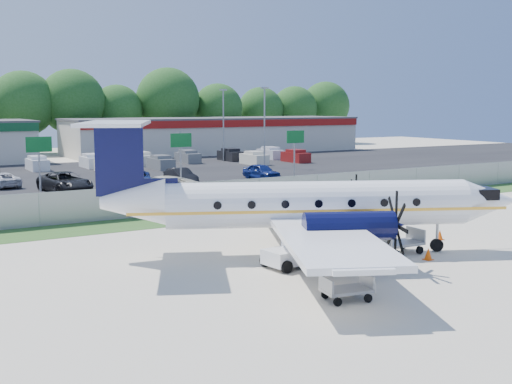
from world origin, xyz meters
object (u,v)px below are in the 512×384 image
aircraft (308,204)px  baggage_cart_far (399,242)px  baggage_cart_near (347,289)px  pushback_tug (292,253)px

aircraft → baggage_cart_far: (3.96, -1.99, -1.92)m
aircraft → baggage_cart_far: 4.83m
baggage_cart_near → baggage_cart_far: 8.34m
pushback_tug → baggage_cart_near: size_ratio=1.29×
pushback_tug → baggage_cart_far: (5.85, -0.48, -0.07)m
pushback_tug → aircraft: bearing=38.6°
aircraft → pushback_tug: aircraft is taller
pushback_tug → baggage_cart_near: bearing=-101.7°
pushback_tug → baggage_cart_near: pushback_tug is taller
aircraft → pushback_tug: (-1.88, -1.50, -1.85)m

